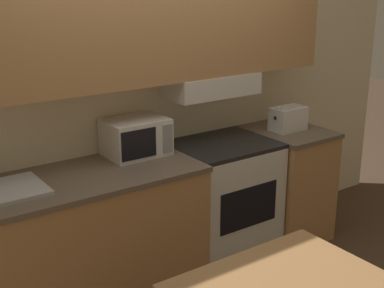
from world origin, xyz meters
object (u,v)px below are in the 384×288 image
Objects in this scene: stove_range at (222,200)px; sink_basin at (3,190)px; toaster at (288,119)px; microwave at (136,137)px.

stove_range is 1.99× the size of sink_basin.
toaster is at bearing -2.79° from stove_range.
stove_range is 0.86m from toaster.
microwave is 1.44× the size of toaster.
sink_basin is (-0.98, -0.16, -0.11)m from microwave.
sink_basin is (-1.65, -0.02, 0.48)m from stove_range.
stove_range is 3.16× the size of toaster.
microwave reaches higher than stove_range.
toaster is 0.63× the size of sink_basin.
stove_range is at bearing 177.21° from toaster.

